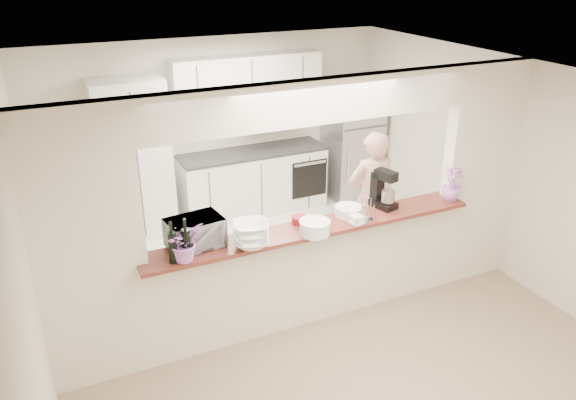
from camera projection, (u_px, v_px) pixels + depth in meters
floor at (310, 317)px, 5.88m from camera, size 6.00×6.00×0.00m
tile_overlay at (255, 252)px, 7.16m from camera, size 5.00×2.90×0.01m
partition at (313, 187)px, 5.28m from camera, size 5.00×0.15×2.50m
bar_counter at (311, 270)px, 5.64m from camera, size 3.40×0.38×1.09m
kitchen_cabinets at (209, 154)px, 7.67m from camera, size 3.15×0.62×2.25m
refrigerator at (352, 143)px, 8.52m from camera, size 0.75×0.70×1.70m
flower_left at (184, 241)px, 4.74m from camera, size 0.38×0.35×0.36m
wine_bottle_a at (186, 244)px, 4.76m from camera, size 0.08×0.08×0.39m
wine_bottle_b at (173, 247)px, 4.71m from camera, size 0.08×0.08×0.38m
toaster_oven at (195, 233)px, 4.98m from camera, size 0.52×0.39×0.27m
serving_bowls at (251, 235)px, 4.98m from camera, size 0.37×0.37×0.23m
plate_stack_a at (315, 227)px, 5.22m from camera, size 0.29×0.29×0.13m
plate_stack_b at (348, 211)px, 5.60m from camera, size 0.28×0.28×0.10m
red_bowl at (299, 220)px, 5.45m from camera, size 0.15×0.15×0.07m
tan_bowl at (349, 215)px, 5.55m from camera, size 0.14×0.14×0.06m
utensil_caddy at (361, 212)px, 5.44m from camera, size 0.30×0.22×0.25m
stand_mixer at (383, 190)px, 5.74m from camera, size 0.24×0.31×0.41m
flower_right at (452, 184)px, 5.90m from camera, size 0.26×0.26×0.37m
person at (371, 199)px, 6.67m from camera, size 0.62×0.43×1.64m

